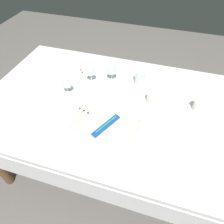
# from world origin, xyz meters

# --- Properties ---
(ground_plane) EXTENTS (6.00, 6.00, 0.00)m
(ground_plane) POSITION_xyz_m (0.00, 0.00, 0.00)
(ground_plane) COLOR slate
(dining_table) EXTENTS (1.80, 1.11, 0.74)m
(dining_table) POSITION_xyz_m (0.00, 0.00, 0.66)
(dining_table) COLOR white
(dining_table) RESTS_ON ground
(dinner_plate) EXTENTS (0.25, 0.25, 0.02)m
(dinner_plate) POSITION_xyz_m (0.01, -0.22, 0.75)
(dinner_plate) COLOR white
(dinner_plate) RESTS_ON dining_table
(toothbrush_package) EXTENTS (0.12, 0.20, 0.02)m
(toothbrush_package) POSITION_xyz_m (0.01, -0.22, 0.77)
(toothbrush_package) COLOR blue
(toothbrush_package) RESTS_ON dinner_plate
(fork_outer) EXTENTS (0.03, 0.21, 0.00)m
(fork_outer) POSITION_xyz_m (-0.14, -0.20, 0.74)
(fork_outer) COLOR beige
(fork_outer) RESTS_ON dining_table
(fork_inner) EXTENTS (0.02, 0.23, 0.00)m
(fork_inner) POSITION_xyz_m (-0.17, -0.20, 0.74)
(fork_inner) COLOR beige
(fork_inner) RESTS_ON dining_table
(fork_salad) EXTENTS (0.02, 0.23, 0.00)m
(fork_salad) POSITION_xyz_m (-0.20, -0.18, 0.74)
(fork_salad) COLOR beige
(fork_salad) RESTS_ON dining_table
(dinner_knife) EXTENTS (0.02, 0.23, 0.00)m
(dinner_knife) POSITION_xyz_m (0.17, -0.20, 0.74)
(dinner_knife) COLOR beige
(dinner_knife) RESTS_ON dining_table
(spoon_soup) EXTENTS (0.03, 0.23, 0.01)m
(spoon_soup) POSITION_xyz_m (0.20, -0.18, 0.74)
(spoon_soup) COLOR beige
(spoon_soup) RESTS_ON dining_table
(saucer_left) EXTENTS (0.14, 0.14, 0.01)m
(saucer_left) POSITION_xyz_m (-0.39, 0.23, 0.74)
(saucer_left) COLOR white
(saucer_left) RESTS_ON dining_table
(coffee_cup_left) EXTENTS (0.10, 0.08, 0.07)m
(coffee_cup_left) POSITION_xyz_m (-0.39, 0.23, 0.78)
(coffee_cup_left) COLOR white
(coffee_cup_left) RESTS_ON saucer_left
(saucer_right) EXTENTS (0.14, 0.14, 0.01)m
(saucer_right) POSITION_xyz_m (0.24, 0.08, 0.74)
(saucer_right) COLOR white
(saucer_right) RESTS_ON dining_table
(coffee_cup_right) EXTENTS (0.10, 0.08, 0.07)m
(coffee_cup_right) POSITION_xyz_m (0.24, 0.08, 0.79)
(coffee_cup_right) COLOR white
(coffee_cup_right) RESTS_ON saucer_right
(saucer_far) EXTENTS (0.13, 0.13, 0.01)m
(saucer_far) POSITION_xyz_m (0.53, 0.10, 0.74)
(saucer_far) COLOR white
(saucer_far) RESTS_ON dining_table
(coffee_cup_far) EXTENTS (0.10, 0.08, 0.07)m
(coffee_cup_far) POSITION_xyz_m (0.54, 0.10, 0.78)
(coffee_cup_far) COLOR white
(coffee_cup_far) RESTS_ON saucer_far
(wine_glass_centre) EXTENTS (0.07, 0.07, 0.14)m
(wine_glass_centre) POSITION_xyz_m (-0.24, 0.18, 0.84)
(wine_glass_centre) COLOR silver
(wine_glass_centre) RESTS_ON dining_table
(wine_glass_left) EXTENTS (0.08, 0.08, 0.14)m
(wine_glass_left) POSITION_xyz_m (-0.09, 0.24, 0.84)
(wine_glass_left) COLOR silver
(wine_glass_left) RESTS_ON dining_table
(wine_glass_right) EXTENTS (0.07, 0.07, 0.14)m
(wine_glass_right) POSITION_xyz_m (-0.35, 0.01, 0.84)
(wine_glass_right) COLOR silver
(wine_glass_right) RESTS_ON dining_table
(drink_tumbler) EXTENTS (0.07, 0.07, 0.11)m
(drink_tumbler) POSITION_xyz_m (0.11, 0.26, 0.79)
(drink_tumbler) COLOR silver
(drink_tumbler) RESTS_ON dining_table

